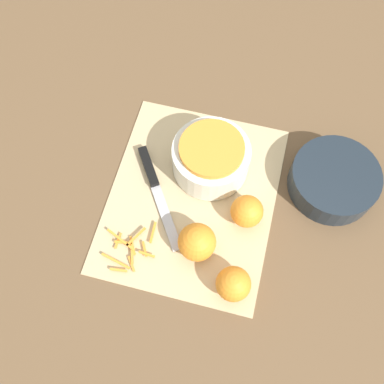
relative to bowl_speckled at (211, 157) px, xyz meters
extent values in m
plane|color=brown|center=(0.09, -0.02, -0.05)|extent=(4.00, 4.00, 0.00)
cube|color=#CCB284|center=(0.09, -0.02, -0.05)|extent=(0.45, 0.37, 0.01)
cylinder|color=silver|center=(0.00, 0.00, -0.01)|extent=(0.17, 0.17, 0.08)
cylinder|color=orange|center=(0.00, 0.00, 0.04)|extent=(0.14, 0.14, 0.02)
cylinder|color=#1E2833|center=(-0.02, 0.28, -0.02)|extent=(0.20, 0.20, 0.06)
cube|color=black|center=(0.04, -0.14, -0.04)|extent=(0.10, 0.07, 0.02)
cube|color=#B2B2B7|center=(0.15, -0.06, -0.04)|extent=(0.14, 0.11, 0.00)
sphere|color=orange|center=(0.20, 0.02, 0.00)|extent=(0.08, 0.08, 0.08)
sphere|color=orange|center=(0.10, 0.10, -0.01)|extent=(0.07, 0.07, 0.07)
sphere|color=orange|center=(0.26, 0.11, -0.01)|extent=(0.07, 0.07, 0.07)
cube|color=orange|center=(0.22, -0.15, -0.04)|extent=(0.04, 0.01, 0.00)
cube|color=orange|center=(0.27, -0.11, -0.04)|extent=(0.03, 0.03, 0.00)
cube|color=orange|center=(0.24, -0.11, -0.04)|extent=(0.05, 0.02, 0.00)
cube|color=orange|center=(0.23, -0.09, -0.04)|extent=(0.03, 0.02, 0.00)
cube|color=orange|center=(0.19, -0.08, -0.04)|extent=(0.05, 0.01, 0.00)
cube|color=#F69A33|center=(0.22, -0.14, -0.04)|extent=(0.03, 0.07, 0.00)
cube|color=#F59D37|center=(0.29, -0.13, -0.04)|extent=(0.01, 0.04, 0.00)
cube|color=gold|center=(0.24, -0.08, -0.04)|extent=(0.01, 0.04, 0.00)
cube|color=gold|center=(0.27, -0.14, -0.04)|extent=(0.02, 0.07, 0.00)
cube|color=orange|center=(0.23, -0.14, -0.04)|extent=(0.01, 0.04, 0.00)
cube|color=orange|center=(0.23, -0.12, -0.04)|extent=(0.04, 0.03, 0.00)
cube|color=orange|center=(0.21, -0.11, -0.04)|extent=(0.05, 0.03, 0.00)
camera|label=1|loc=(0.48, 0.08, 0.88)|focal=42.00mm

